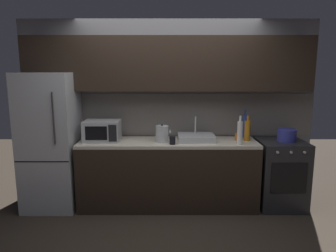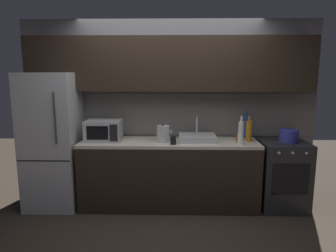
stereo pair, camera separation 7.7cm
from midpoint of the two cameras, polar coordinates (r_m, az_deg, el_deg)
The scene contains 14 objects.
ground_plane at distance 3.57m, azimuth -0.49°, elevation -20.38°, with size 10.00×10.00×0.00m, color #2D261E.
back_wall at distance 4.28m, azimuth -0.32°, elevation 6.63°, with size 4.07×0.44×2.50m.
counter_run at distance 4.20m, azimuth -0.34°, elevation -8.77°, with size 2.33×0.60×0.90m.
refrigerator at distance 4.37m, azimuth -21.07°, elevation -2.63°, with size 0.68×0.69×1.79m.
oven_range at distance 4.45m, azimuth 19.67°, elevation -8.29°, with size 0.60×0.62×0.90m.
microwave at distance 4.17m, azimuth -12.35°, elevation -0.84°, with size 0.46×0.35×0.27m.
sink_basin at distance 4.11m, azimuth 4.86°, elevation -2.12°, with size 0.48×0.38×0.30m.
kettle at distance 4.01m, azimuth -1.45°, elevation -1.44°, with size 0.20×0.17×0.24m.
wine_bottle_white at distance 3.96m, azimuth 12.75°, elevation -1.16°, with size 0.07×0.07×0.36m.
wine_bottle_blue at distance 4.36m, azimuth 13.67°, elevation 0.01°, with size 0.07×0.07×0.39m.
wine_bottle_amber at distance 4.18m, azimuth 14.10°, elevation -0.81°, with size 0.08×0.08×0.34m.
mug_dark at distance 3.88m, azimuth 0.44°, elevation -2.68°, with size 0.07×0.07×0.10m, color black.
mug_orange at distance 4.19m, azimuth 12.39°, elevation -1.99°, with size 0.07×0.07×0.09m, color orange.
cooking_pot at distance 4.33m, azimuth 20.76°, elevation -1.60°, with size 0.25×0.25×0.16m.
Camera 1 is at (0.00, -3.07, 1.82)m, focal length 33.08 mm.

